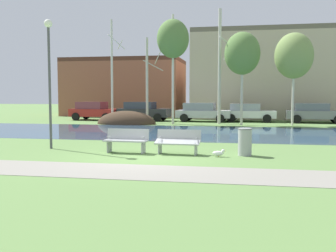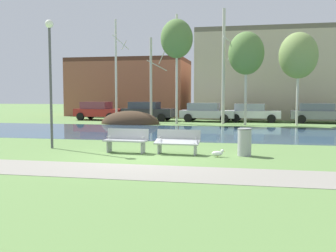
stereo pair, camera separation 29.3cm
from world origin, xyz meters
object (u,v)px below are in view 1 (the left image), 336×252
(parked_van_nearest_red, at_px, (94,111))
(bench_left, at_px, (126,140))
(parked_hatch_third_silver, at_px, (202,112))
(parked_wagon_fourth_white, at_px, (248,112))
(bench_right, at_px, (178,141))
(seagull, at_px, (219,153))
(trash_bin, at_px, (245,141))
(parked_suv_fifth_grey, at_px, (315,113))
(streetlamp, at_px, (49,62))
(parked_sedan_second_dark, at_px, (143,111))

(parked_van_nearest_red, bearing_deg, bench_left, -65.52)
(parked_hatch_third_silver, relative_size, parked_wagon_fourth_white, 1.05)
(bench_right, height_order, parked_wagon_fourth_white, parked_wagon_fourth_white)
(bench_right, distance_m, parked_wagon_fourth_white, 17.86)
(seagull, bearing_deg, trash_bin, 27.40)
(parked_suv_fifth_grey, bearing_deg, streetlamp, -127.78)
(parked_sedan_second_dark, relative_size, parked_wagon_fourth_white, 1.03)
(bench_right, bearing_deg, streetlamp, 174.04)
(seagull, xyz_separation_m, parked_suv_fifth_grey, (6.30, 17.57, 0.65))
(parked_suv_fifth_grey, bearing_deg, seagull, -109.73)
(trash_bin, xyz_separation_m, parked_suv_fifth_grey, (5.42, 17.11, 0.28))
(trash_bin, bearing_deg, bench_right, -177.50)
(parked_suv_fifth_grey, bearing_deg, parked_hatch_third_silver, 179.97)
(bench_right, relative_size, parked_suv_fifth_grey, 0.37)
(parked_hatch_third_silver, distance_m, parked_wagon_fourth_white, 3.60)
(parked_wagon_fourth_white, relative_size, parked_suv_fifth_grey, 0.94)
(parked_sedan_second_dark, distance_m, parked_wagon_fourth_white, 8.47)
(streetlamp, distance_m, parked_suv_fifth_grey, 21.26)
(bench_left, xyz_separation_m, parked_hatch_third_silver, (1.19, 17.22, 0.30))
(parked_suv_fifth_grey, bearing_deg, parked_wagon_fourth_white, 175.18)
(bench_left, xyz_separation_m, streetlamp, (-3.25, 0.54, 2.91))
(bench_right, bearing_deg, trash_bin, 2.50)
(parked_van_nearest_red, xyz_separation_m, parked_sedan_second_dark, (4.22, -0.01, 0.01))
(bench_right, height_order, trash_bin, trash_bin)
(streetlamp, height_order, parked_wagon_fourth_white, streetlamp)
(parked_hatch_third_silver, relative_size, parked_suv_fifth_grey, 0.98)
(parked_hatch_third_silver, bearing_deg, trash_bin, -79.85)
(parked_sedan_second_dark, bearing_deg, seagull, -68.25)
(bench_left, bearing_deg, seagull, -5.99)
(streetlamp, xyz_separation_m, parked_sedan_second_dark, (-0.45, 16.83, -2.58))
(bench_right, xyz_separation_m, parked_van_nearest_red, (-9.82, 17.38, 0.33))
(bench_left, relative_size, parked_wagon_fourth_white, 0.39)
(parked_wagon_fourth_white, height_order, parked_suv_fifth_grey, parked_suv_fifth_grey)
(seagull, xyz_separation_m, streetlamp, (-6.63, 0.89, 3.25))
(trash_bin, relative_size, streetlamp, 0.19)
(parked_van_nearest_red, xyz_separation_m, parked_wagon_fourth_white, (12.68, 0.25, -0.05))
(parked_van_nearest_red, bearing_deg, parked_sedan_second_dark, -0.15)
(trash_bin, xyz_separation_m, parked_van_nearest_red, (-12.17, 17.28, 0.30))
(bench_right, height_order, parked_van_nearest_red, parked_van_nearest_red)
(seagull, bearing_deg, streetlamp, 172.33)
(trash_bin, height_order, seagull, trash_bin)
(parked_wagon_fourth_white, bearing_deg, parked_hatch_third_silver, -173.48)
(seagull, distance_m, parked_suv_fifth_grey, 18.67)
(parked_wagon_fourth_white, bearing_deg, parked_sedan_second_dark, -178.25)
(bench_left, distance_m, parked_suv_fifth_grey, 19.75)
(bench_left, relative_size, trash_bin, 1.69)
(parked_hatch_third_silver, bearing_deg, seagull, -82.92)
(bench_right, bearing_deg, seagull, -13.56)
(parked_wagon_fourth_white, bearing_deg, trash_bin, -91.68)
(bench_right, distance_m, parked_hatch_third_silver, 17.24)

